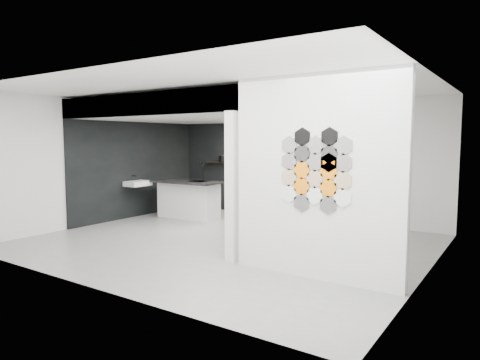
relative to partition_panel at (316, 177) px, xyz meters
name	(u,v)px	position (x,y,z in m)	size (l,w,h in m)	color
floor	(227,242)	(-2.23, 1.00, -1.40)	(7.00, 6.00, 0.01)	slate
partition_panel	(316,177)	(0.00, 0.00, 0.00)	(2.45, 0.15, 2.80)	silver
bay_clad_back	(253,168)	(-3.52, 3.97, -0.22)	(4.40, 0.04, 2.35)	black
bay_clad_left	(137,169)	(-5.70, 2.00, -0.22)	(0.04, 4.00, 2.35)	black
bulkhead	(205,110)	(-3.52, 2.00, 1.15)	(4.40, 4.00, 0.40)	silver
corner_column	(232,187)	(-1.41, 0.00, -0.22)	(0.16, 0.16, 2.35)	silver
fascia_beam	(138,104)	(-3.52, 0.08, 1.15)	(4.40, 0.16, 0.40)	silver
wall_basin	(138,183)	(-5.46, 1.80, -0.55)	(0.40, 0.60, 0.12)	silver
display_shelf	(254,164)	(-3.43, 3.87, -0.10)	(3.00, 0.15, 0.04)	black
kitchen_island	(188,199)	(-4.43, 2.46, -0.93)	(1.75, 0.81, 1.40)	silver
stockpot	(223,159)	(-4.41, 3.87, 0.00)	(0.20, 0.20, 0.17)	black
kettle	(295,161)	(-2.27, 3.87, -0.01)	(0.17, 0.17, 0.15)	black
glass_bowl	(302,163)	(-2.08, 3.87, -0.03)	(0.13, 0.13, 0.09)	gray
glass_vase	(302,162)	(-2.08, 3.87, -0.02)	(0.09, 0.09, 0.12)	gray
bottle_dark	(247,160)	(-3.62, 3.87, -0.01)	(0.05, 0.05, 0.14)	black
utensil_cup	(237,161)	(-3.95, 3.87, -0.03)	(0.07, 0.07, 0.09)	black
hex_tile_cluster	(316,170)	(0.03, -0.09, 0.10)	(1.04, 0.02, 1.16)	white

